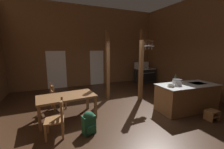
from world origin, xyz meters
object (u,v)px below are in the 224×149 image
Objects in this scene: step_stool at (212,114)px; bottle_tall_on_counter at (175,80)px; kitchen_island at (187,97)px; mixing_bowl_on_counter at (171,86)px; stove_range at (145,75)px; backpack at (89,122)px; ladderback_chair_near_window at (57,119)px; stockpot_on_counter at (177,82)px; ladderback_chair_by_post at (57,97)px; dining_table at (67,98)px.

bottle_tall_on_counter reaches higher than step_stool.
kitchen_island is 6.62× the size of bottle_tall_on_counter.
step_stool is at bearing -43.81° from mixing_bowl_on_counter.
stove_range is at bearing 77.56° from step_stool.
kitchen_island is 3.72× the size of backpack.
kitchen_island is at bearing -1.93° from ladderback_chair_near_window.
bottle_tall_on_counter is (4.01, 0.13, 0.62)m from ladderback_chair_near_window.
stockpot_on_counter reaches higher than mixing_bowl_on_counter.
step_stool is (-1.08, -4.92, -0.30)m from stove_range.
ladderback_chair_by_post is at bearing 108.61° from backpack.
stove_range is at bearing 74.04° from kitchen_island.
backpack is 3.21m from stockpot_on_counter.
backpack is at bearing -139.02° from stove_range.
stockpot_on_counter is at bearing -15.09° from dining_table.
stove_range is at bearing 21.65° from ladderback_chair_by_post.
dining_table is 1.86× the size of ladderback_chair_near_window.
mixing_bowl_on_counter is at bearing -115.77° from stove_range.
stockpot_on_counter is 1.75× the size of mixing_bowl_on_counter.
step_stool is 1.37m from stockpot_on_counter.
backpack is at bearing -69.40° from dining_table.
step_stool is at bearing -85.12° from kitchen_island.
mixing_bowl_on_counter is at bearing -178.55° from kitchen_island.
backpack is at bearing -174.24° from bottle_tall_on_counter.
bottle_tall_on_counter is (3.66, -0.75, 0.42)m from dining_table.
kitchen_island is 10.25× the size of mixing_bowl_on_counter.
mixing_bowl_on_counter is at bearing 136.19° from step_stool.
step_stool is 1.50m from bottle_tall_on_counter.
stove_range is at bearing 68.09° from stockpot_on_counter.
dining_table is (-3.98, 1.02, 0.18)m from kitchen_island.
ladderback_chair_near_window and ladderback_chair_by_post have the same top height.
dining_table is at bearing 168.43° from bottle_tall_on_counter.
backpack is 2.76× the size of mixing_bowl_on_counter.
backpack is at bearing -71.39° from ladderback_chair_by_post.
kitchen_island is 4.11m from dining_table.
bottle_tall_on_counter is at bearing 139.06° from kitchen_island.
stockpot_on_counter is at bearing 171.11° from kitchen_island.
ladderback_chair_near_window is 3.56m from mixing_bowl_on_counter.
ladderback_chair_near_window is (-4.40, 1.01, 0.27)m from step_stool.
backpack is (-3.57, -0.06, -0.15)m from kitchen_island.
bottle_tall_on_counter is at bearing 1.81° from ladderback_chair_near_window.
stockpot_on_counter is (-0.52, 0.94, 0.86)m from step_stool.
ladderback_chair_by_post is at bearing 147.18° from step_stool.
stove_range is 4.55m from mixing_bowl_on_counter.
stove_range reaches higher than ladderback_chair_by_post.
step_stool is 3.74m from backpack.
stove_range reaches higher than kitchen_island.
dining_table is (-4.05, 1.89, 0.47)m from step_stool.
bottle_tall_on_counter is at bearing 57.53° from stockpot_on_counter.
backpack is (-4.73, -4.11, -0.17)m from stove_range.
ladderback_chair_by_post is 4.26m from stockpot_on_counter.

